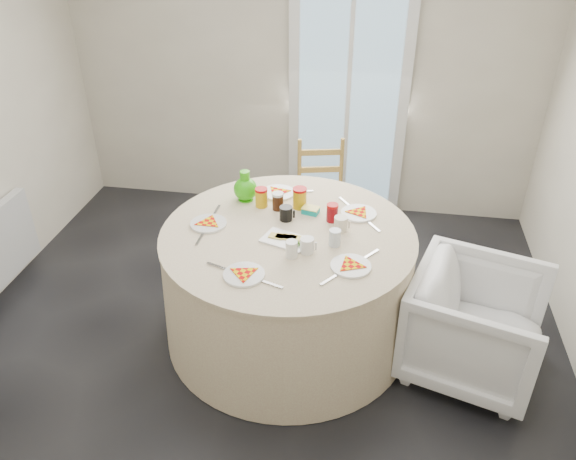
% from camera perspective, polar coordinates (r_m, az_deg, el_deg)
% --- Properties ---
extents(floor, '(4.00, 4.00, 0.00)m').
position_cam_1_polar(floor, '(3.76, -3.24, -11.86)').
color(floor, black).
rests_on(floor, ground).
extents(wall_back, '(4.00, 0.02, 2.60)m').
position_cam_1_polar(wall_back, '(4.87, 1.48, 16.38)').
color(wall_back, '#BCB5A3').
rests_on(wall_back, floor).
extents(glass_door, '(1.00, 0.08, 2.10)m').
position_cam_1_polar(glass_door, '(4.85, 6.15, 13.08)').
color(glass_door, silver).
rests_on(glass_door, floor).
extents(table, '(1.61, 1.61, 0.82)m').
position_cam_1_polar(table, '(3.65, -0.00, -5.68)').
color(table, beige).
rests_on(table, floor).
extents(wooden_chair, '(0.47, 0.46, 0.89)m').
position_cam_1_polar(wooden_chair, '(4.51, 3.47, 3.62)').
color(wooden_chair, tan).
rests_on(wooden_chair, floor).
extents(armchair, '(0.88, 0.92, 0.77)m').
position_cam_1_polar(armchair, '(3.55, 18.62, -8.65)').
color(armchair, white).
rests_on(armchair, floor).
extents(place_settings, '(1.34, 1.34, 0.02)m').
position_cam_1_polar(place_settings, '(3.42, -0.00, -0.43)').
color(place_settings, silver).
rests_on(place_settings, table).
extents(jar_cluster, '(0.59, 0.38, 0.16)m').
position_cam_1_polar(jar_cluster, '(3.60, 0.64, 2.24)').
color(jar_cluster, '#914212').
rests_on(jar_cluster, table).
extents(butter_tub, '(0.12, 0.10, 0.04)m').
position_cam_1_polar(butter_tub, '(3.62, 2.31, 1.75)').
color(butter_tub, '#0A9D9A').
rests_on(butter_tub, table).
extents(green_pitcher, '(0.16, 0.16, 0.20)m').
position_cam_1_polar(green_pitcher, '(3.74, -4.35, 4.28)').
color(green_pitcher, '#2FB80F').
rests_on(green_pitcher, table).
extents(cheese_platter, '(0.32, 0.25, 0.04)m').
position_cam_1_polar(cheese_platter, '(3.34, -0.25, -1.28)').
color(cheese_platter, white).
rests_on(cheese_platter, table).
extents(mugs_glasses, '(0.78, 0.78, 0.11)m').
position_cam_1_polar(mugs_glasses, '(3.41, 2.44, 0.18)').
color(mugs_glasses, '#A79B9C').
rests_on(mugs_glasses, table).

